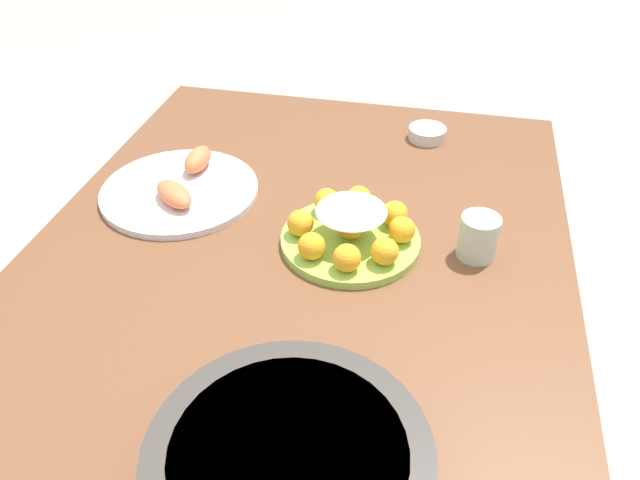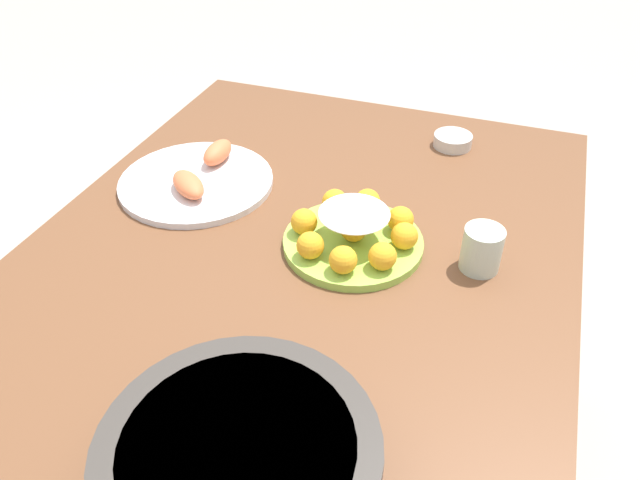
{
  "view_description": "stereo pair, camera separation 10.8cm",
  "coord_description": "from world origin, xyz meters",
  "px_view_note": "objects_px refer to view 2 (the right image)",
  "views": [
    {
      "loc": [
        0.79,
        0.23,
        1.48
      ],
      "look_at": [
        -0.05,
        0.05,
        0.82
      ],
      "focal_mm": 35.0,
      "sensor_mm": 36.0,
      "label": 1
    },
    {
      "loc": [
        0.76,
        0.33,
        1.48
      ],
      "look_at": [
        -0.05,
        0.05,
        0.82
      ],
      "focal_mm": 35.0,
      "sensor_mm": 36.0,
      "label": 2
    }
  ],
  "objects_px": {
    "cake_plate": "(354,233)",
    "seafood_platter": "(198,179)",
    "cup_far": "(482,249)",
    "serving_bowl": "(240,467)",
    "dining_table": "(287,310)",
    "sauce_bowl": "(453,140)"
  },
  "relations": [
    {
      "from": "sauce_bowl",
      "to": "serving_bowl",
      "type": "bearing_deg",
      "value": -5.17
    },
    {
      "from": "dining_table",
      "to": "cup_far",
      "type": "distance_m",
      "value": 0.36
    },
    {
      "from": "dining_table",
      "to": "sauce_bowl",
      "type": "height_order",
      "value": "sauce_bowl"
    },
    {
      "from": "dining_table",
      "to": "seafood_platter",
      "type": "height_order",
      "value": "seafood_platter"
    },
    {
      "from": "serving_bowl",
      "to": "cup_far",
      "type": "relative_size",
      "value": 4.07
    },
    {
      "from": "dining_table",
      "to": "seafood_platter",
      "type": "xyz_separation_m",
      "value": [
        -0.2,
        -0.28,
        0.11
      ]
    },
    {
      "from": "dining_table",
      "to": "cake_plate",
      "type": "height_order",
      "value": "cake_plate"
    },
    {
      "from": "cake_plate",
      "to": "cup_far",
      "type": "distance_m",
      "value": 0.22
    },
    {
      "from": "serving_bowl",
      "to": "cup_far",
      "type": "distance_m",
      "value": 0.56
    },
    {
      "from": "dining_table",
      "to": "serving_bowl",
      "type": "relative_size",
      "value": 4.26
    },
    {
      "from": "cake_plate",
      "to": "cup_far",
      "type": "bearing_deg",
      "value": 94.33
    },
    {
      "from": "dining_table",
      "to": "sauce_bowl",
      "type": "xyz_separation_m",
      "value": [
        -0.54,
        0.19,
        0.11
      ]
    },
    {
      "from": "dining_table",
      "to": "cup_far",
      "type": "bearing_deg",
      "value": 110.86
    },
    {
      "from": "dining_table",
      "to": "cup_far",
      "type": "height_order",
      "value": "cup_far"
    },
    {
      "from": "serving_bowl",
      "to": "cup_far",
      "type": "height_order",
      "value": "serving_bowl"
    },
    {
      "from": "cake_plate",
      "to": "seafood_platter",
      "type": "bearing_deg",
      "value": -104.08
    },
    {
      "from": "cake_plate",
      "to": "seafood_platter",
      "type": "relative_size",
      "value": 0.8
    },
    {
      "from": "cake_plate",
      "to": "serving_bowl",
      "type": "height_order",
      "value": "serving_bowl"
    },
    {
      "from": "serving_bowl",
      "to": "seafood_platter",
      "type": "distance_m",
      "value": 0.71
    },
    {
      "from": "seafood_platter",
      "to": "cup_far",
      "type": "relative_size",
      "value": 3.96
    },
    {
      "from": "cake_plate",
      "to": "sauce_bowl",
      "type": "distance_m",
      "value": 0.45
    },
    {
      "from": "sauce_bowl",
      "to": "seafood_platter",
      "type": "height_order",
      "value": "seafood_platter"
    }
  ]
}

